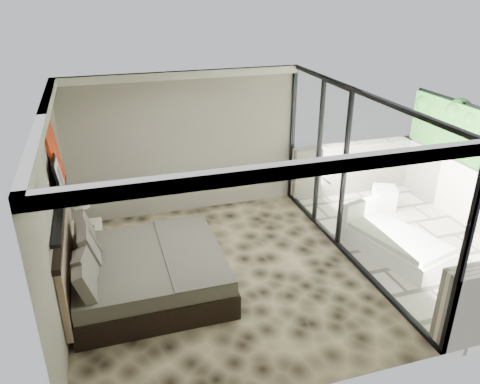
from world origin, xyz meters
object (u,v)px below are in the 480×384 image
object	(u,v)px
bed	(142,271)
nightstand	(86,239)
table_lamp	(80,206)
ottoman	(384,197)
lounger	(394,242)

from	to	relation	value
bed	nightstand	size ratio (longest dim) A/B	3.94
bed	table_lamp	size ratio (longest dim) A/B	3.99
bed	table_lamp	world-z (taller)	bed
table_lamp	ottoman	xyz separation A→B (m)	(5.89, 0.03, -0.66)
nightstand	ottoman	distance (m)	5.87
table_lamp	lounger	bearing A→B (deg)	-17.41
table_lamp	ottoman	size ratio (longest dim) A/B	1.29
table_lamp	lounger	world-z (taller)	table_lamp
nightstand	table_lamp	distance (m)	0.60
bed	lounger	size ratio (longest dim) A/B	1.16
nightstand	table_lamp	world-z (taller)	table_lamp
bed	table_lamp	xyz separation A→B (m)	(-0.80, 1.42, 0.52)
nightstand	table_lamp	size ratio (longest dim) A/B	1.01
nightstand	table_lamp	xyz separation A→B (m)	(-0.01, 0.04, 0.60)
bed	nightstand	xyz separation A→B (m)	(-0.79, 1.38, -0.08)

